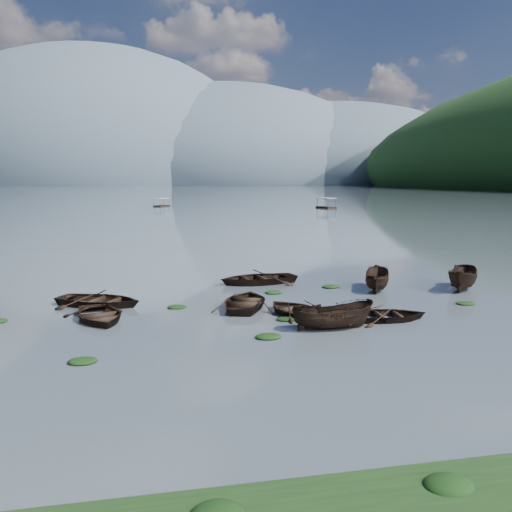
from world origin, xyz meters
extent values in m
plane|color=#4B565E|center=(0.00, 0.00, 0.00)|extent=(2400.00, 2400.00, 0.00)
ellipsoid|color=#475666|center=(-60.00, 900.00, 0.00)|extent=(520.00, 520.00, 340.00)
ellipsoid|color=#475666|center=(140.00, 900.00, 0.00)|extent=(520.00, 520.00, 260.00)
ellipsoid|color=#475666|center=(320.00, 900.00, 0.00)|extent=(520.00, 520.00, 220.00)
imported|color=black|center=(-9.17, 5.41, 0.00)|extent=(4.02, 4.92, 0.89)
imported|color=black|center=(-1.69, 6.76, 0.00)|extent=(4.60, 5.45, 0.96)
imported|color=black|center=(1.27, 1.48, 0.00)|extent=(3.86, 1.48, 1.48)
imported|color=black|center=(0.49, 4.51, 0.00)|extent=(4.26, 4.96, 0.87)
imported|color=black|center=(4.31, 2.54, 0.00)|extent=(4.37, 3.31, 0.85)
imported|color=black|center=(12.35, 8.70, 0.00)|extent=(3.97, 4.36, 1.66)
imported|color=black|center=(-9.33, 8.74, 0.00)|extent=(5.80, 5.26, 0.99)
imported|color=black|center=(0.42, 13.43, 0.00)|extent=(5.61, 4.40, 1.06)
imported|color=black|center=(7.09, 9.76, 0.00)|extent=(2.99, 4.11, 1.49)
ellipsoid|color=black|center=(-9.40, -1.09, 0.00)|extent=(1.09, 0.89, 0.24)
ellipsoid|color=black|center=(-0.35, 3.51, 0.00)|extent=(0.96, 0.77, 0.21)
ellipsoid|color=black|center=(-1.93, 0.67, 0.00)|extent=(1.14, 0.91, 0.25)
ellipsoid|color=black|center=(0.64, 9.97, 0.00)|extent=(1.03, 0.87, 0.23)
ellipsoid|color=black|center=(10.11, 4.87, 0.00)|extent=(1.04, 0.83, 0.22)
ellipsoid|color=black|center=(-5.29, 7.33, 0.00)|extent=(1.01, 0.85, 0.21)
ellipsoid|color=black|center=(4.59, 11.01, 0.00)|extent=(1.13, 0.91, 0.25)
camera|label=1|loc=(-7.47, -22.32, 6.70)|focal=40.00mm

